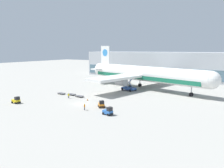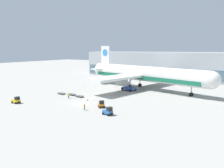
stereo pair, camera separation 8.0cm
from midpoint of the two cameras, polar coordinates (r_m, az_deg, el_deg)
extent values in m
plane|color=#9E9B93|center=(63.44, -8.20, -5.19)|extent=(400.00, 400.00, 0.00)
cube|color=#B2B7BC|center=(121.15, 13.70, 4.79)|extent=(90.00, 18.00, 14.00)
cube|color=slate|center=(112.90, 12.11, 2.94)|extent=(88.20, 0.20, 4.90)
cylinder|color=white|center=(86.58, 8.29, 2.73)|extent=(52.06, 16.60, 5.80)
cube|color=#196B4C|center=(86.73, 8.27, 1.87)|extent=(47.97, 15.61, 1.45)
sphere|color=white|center=(74.16, 24.59, 0.94)|extent=(5.68, 5.68, 5.68)
cone|color=white|center=(104.13, -3.27, 3.87)|extent=(7.40, 6.73, 5.51)
cube|color=white|center=(100.67, -1.71, 7.64)|extent=(5.18, 1.52, 8.00)
cylinder|color=#3384CC|center=(100.65, -1.72, 8.18)|extent=(3.24, 1.21, 3.20)
cube|color=white|center=(101.79, -2.10, 4.09)|extent=(6.25, 13.47, 0.50)
cube|color=white|center=(88.23, 6.92, 2.40)|extent=(17.91, 48.61, 0.90)
cylinder|color=#9EA0A5|center=(80.83, 2.48, 0.56)|extent=(4.69, 3.62, 2.80)
cylinder|color=#9EA0A5|center=(96.53, 10.60, 1.81)|extent=(4.69, 3.62, 2.80)
cylinder|color=#9EA0A5|center=(77.03, 20.08, -1.11)|extent=(0.36, 0.36, 4.00)
cylinder|color=black|center=(77.39, 20.00, -2.57)|extent=(1.46, 1.15, 1.30)
cylinder|color=#9EA0A5|center=(87.10, 4.78, 0.54)|extent=(0.36, 0.36, 4.00)
cylinder|color=black|center=(87.42, 4.76, -0.75)|extent=(1.46, 1.15, 1.30)
cylinder|color=#9EA0A5|center=(92.03, 7.36, 0.96)|extent=(0.36, 0.36, 4.00)
cylinder|color=black|center=(92.33, 7.33, -0.27)|extent=(1.46, 1.15, 1.30)
cube|color=#284C99|center=(83.26, 4.44, -1.14)|extent=(5.71, 4.03, 0.70)
cube|color=#B2B2B7|center=(82.62, 4.48, 1.71)|extent=(5.43, 3.82, 0.30)
cube|color=yellow|center=(82.55, 4.48, 2.09)|extent=(5.43, 3.82, 0.08)
cube|color=#284C99|center=(82.89, 4.46, 0.40)|extent=(4.21, 1.05, 3.94)
cube|color=#284C99|center=(82.89, 4.46, 0.40)|extent=(4.21, 1.05, 3.94)
cylinder|color=black|center=(83.23, 6.13, -1.41)|extent=(0.96, 0.54, 0.90)
cylinder|color=black|center=(80.96, 4.80, -1.69)|extent=(0.96, 0.54, 0.90)
cylinder|color=black|center=(85.69, 4.10, -1.08)|extent=(0.96, 0.54, 0.90)
cylinder|color=black|center=(83.48, 2.75, -1.34)|extent=(0.96, 0.54, 0.90)
cube|color=#2D66B7|center=(52.64, -1.13, -7.30)|extent=(2.51, 1.77, 0.80)
cube|color=black|center=(51.97, -0.61, -6.54)|extent=(1.10, 1.38, 0.90)
cube|color=black|center=(51.91, -0.14, -7.85)|extent=(0.37, 1.27, 0.24)
cylinder|color=black|center=(52.71, 0.04, -7.73)|extent=(0.63, 0.34, 0.60)
cylinder|color=black|center=(51.74, -1.02, -8.05)|extent=(0.63, 0.34, 0.60)
cylinder|color=black|center=(53.77, -1.23, -7.39)|extent=(0.63, 0.34, 0.60)
cylinder|color=black|center=(52.82, -2.30, -7.70)|extent=(0.63, 0.34, 0.60)
cube|color=yellow|center=(69.41, -23.77, -4.05)|extent=(2.33, 1.44, 0.80)
cube|color=black|center=(68.71, -23.51, -3.43)|extent=(0.92, 1.26, 0.90)
cube|color=black|center=(68.48, -23.17, -4.42)|extent=(0.18, 1.26, 0.24)
cylinder|color=black|center=(69.24, -22.89, -4.36)|extent=(0.60, 0.25, 0.60)
cylinder|color=black|center=(68.47, -23.85, -4.57)|extent=(0.60, 0.25, 0.60)
cylinder|color=black|center=(70.53, -23.66, -4.17)|extent=(0.60, 0.25, 0.60)
cylinder|color=black|center=(69.78, -24.60, -4.37)|extent=(0.60, 0.25, 0.60)
cube|color=orange|center=(59.24, -2.78, -5.44)|extent=(2.61, 2.63, 0.80)
cube|color=black|center=(58.41, -2.69, -4.79)|extent=(1.52, 1.51, 0.90)
cube|color=black|center=(58.14, -2.60, -6.00)|extent=(1.02, 0.99, 0.24)
cylinder|color=black|center=(58.68, -1.98, -5.98)|extent=(0.59, 0.60, 0.60)
cylinder|color=black|center=(58.48, -3.34, -6.04)|extent=(0.59, 0.60, 0.60)
cylinder|color=black|center=(60.22, -2.23, -5.59)|extent=(0.59, 0.60, 0.60)
cylinder|color=black|center=(60.02, -3.55, -5.65)|extent=(0.59, 0.60, 0.60)
cube|color=#56565B|center=(78.13, -13.07, -2.31)|extent=(2.92, 1.73, 0.12)
cube|color=#56565B|center=(76.73, -12.19, -2.49)|extent=(0.90, 0.16, 0.08)
cylinder|color=black|center=(77.83, -12.24, -2.51)|extent=(0.37, 0.17, 0.36)
cylinder|color=black|center=(77.04, -12.96, -2.65)|extent=(0.37, 0.17, 0.36)
cylinder|color=black|center=(79.32, -13.15, -2.32)|extent=(0.37, 0.17, 0.36)
cylinder|color=black|center=(78.54, -13.87, -2.46)|extent=(0.37, 0.17, 0.36)
cube|color=#56565B|center=(75.72, -10.45, -2.59)|extent=(2.92, 1.73, 0.12)
cube|color=#56565B|center=(74.37, -9.50, -2.77)|extent=(0.90, 0.16, 0.08)
cylinder|color=black|center=(75.47, -9.59, -2.79)|extent=(0.37, 0.17, 0.36)
cylinder|color=black|center=(74.63, -10.30, -2.94)|extent=(0.37, 0.17, 0.36)
cylinder|color=black|center=(76.90, -10.58, -2.59)|extent=(0.37, 0.17, 0.36)
cylinder|color=black|center=(76.08, -11.30, -2.74)|extent=(0.37, 0.17, 0.36)
cube|color=#56565B|center=(72.37, -8.49, -3.08)|extent=(2.92, 1.73, 0.12)
cube|color=#56565B|center=(71.07, -7.45, -3.28)|extent=(0.90, 0.16, 0.08)
cylinder|color=black|center=(72.17, -7.58, -3.29)|extent=(0.37, 0.17, 0.36)
cylinder|color=black|center=(71.30, -8.31, -3.45)|extent=(0.37, 0.17, 0.36)
cylinder|color=black|center=(73.54, -8.66, -3.08)|extent=(0.37, 0.17, 0.36)
cylinder|color=black|center=(72.69, -9.39, -3.24)|extent=(0.37, 0.17, 0.36)
cylinder|color=black|center=(71.23, -11.30, -3.37)|extent=(0.14, 0.14, 0.80)
cylinder|color=black|center=(71.30, -11.16, -3.35)|extent=(0.14, 0.14, 0.80)
cube|color=yellow|center=(71.12, -11.25, -2.81)|extent=(0.35, 0.42, 0.60)
cylinder|color=yellow|center=(71.02, -11.43, -2.80)|extent=(0.09, 0.09, 0.54)
cylinder|color=yellow|center=(71.20, -11.07, -2.76)|extent=(0.09, 0.09, 0.54)
sphere|color=#DBB28E|center=(71.03, -11.26, -2.48)|extent=(0.22, 0.22, 0.22)
sphere|color=yellow|center=(71.02, -11.26, -2.43)|extent=(0.21, 0.21, 0.21)
cylinder|color=black|center=(57.03, -7.12, -6.37)|extent=(0.14, 0.14, 0.83)
cylinder|color=black|center=(56.85, -7.19, -6.42)|extent=(0.14, 0.14, 0.83)
cube|color=orange|center=(56.75, -7.17, -5.69)|extent=(0.33, 0.41, 0.62)
cylinder|color=orange|center=(56.96, -7.09, -5.60)|extent=(0.09, 0.09, 0.56)
cylinder|color=orange|center=(56.52, -7.25, -5.71)|extent=(0.09, 0.09, 0.56)
sphere|color=#846047|center=(56.64, -7.18, -5.27)|extent=(0.23, 0.23, 0.23)
sphere|color=yellow|center=(56.63, -7.18, -5.21)|extent=(0.21, 0.21, 0.21)
cube|color=black|center=(67.37, -6.39, -4.29)|extent=(0.40, 0.40, 0.04)
cone|color=orange|center=(67.30, -6.39, -4.02)|extent=(0.32, 0.32, 0.63)
cylinder|color=white|center=(67.29, -6.39, -3.99)|extent=(0.19, 0.19, 0.09)
camera|label=1|loc=(0.04, -89.97, 0.01)|focal=35.00mm
camera|label=2|loc=(0.04, 90.03, -0.01)|focal=35.00mm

